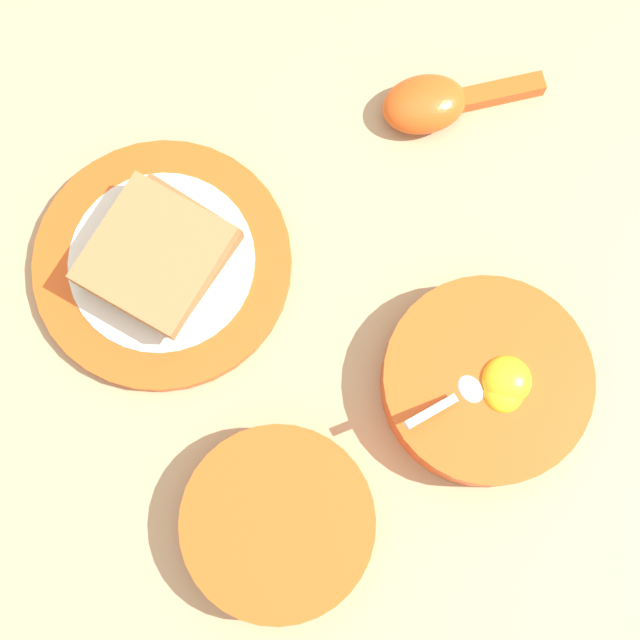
{
  "coord_description": "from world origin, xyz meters",
  "views": [
    {
      "loc": [
        0.16,
        -0.2,
        0.77
      ],
      "look_at": [
        0.02,
        -0.1,
        0.02
      ],
      "focal_mm": 50.0,
      "sensor_mm": 36.0,
      "label": 1
    }
  ],
  "objects_px": {
    "soup_spoon": "(434,103)",
    "congee_bowl": "(278,523)",
    "toast_sandwich": "(158,255)",
    "toast_plate": "(163,263)",
    "egg_bowl": "(486,381)"
  },
  "relations": [
    {
      "from": "toast_plate",
      "to": "congee_bowl",
      "type": "distance_m",
      "value": 0.25
    },
    {
      "from": "toast_sandwich",
      "to": "soup_spoon",
      "type": "distance_m",
      "value": 0.29
    },
    {
      "from": "toast_sandwich",
      "to": "congee_bowl",
      "type": "xyz_separation_m",
      "value": [
        0.24,
        -0.05,
        -0.01
      ]
    },
    {
      "from": "toast_plate",
      "to": "soup_spoon",
      "type": "height_order",
      "value": "soup_spoon"
    },
    {
      "from": "toast_plate",
      "to": "toast_sandwich",
      "type": "xyz_separation_m",
      "value": [
        0.0,
        0.0,
        0.03
      ]
    },
    {
      "from": "soup_spoon",
      "to": "congee_bowl",
      "type": "bearing_deg",
      "value": -55.82
    },
    {
      "from": "soup_spoon",
      "to": "congee_bowl",
      "type": "distance_m",
      "value": 0.4
    },
    {
      "from": "egg_bowl",
      "to": "toast_plate",
      "type": "xyz_separation_m",
      "value": [
        -0.25,
        -0.17,
        -0.02
      ]
    },
    {
      "from": "toast_sandwich",
      "to": "soup_spoon",
      "type": "bearing_deg",
      "value": 86.02
    },
    {
      "from": "egg_bowl",
      "to": "soup_spoon",
      "type": "height_order",
      "value": "egg_bowl"
    },
    {
      "from": "toast_plate",
      "to": "soup_spoon",
      "type": "relative_size",
      "value": 1.47
    },
    {
      "from": "toast_sandwich",
      "to": "egg_bowl",
      "type": "bearing_deg",
      "value": 33.27
    },
    {
      "from": "egg_bowl",
      "to": "congee_bowl",
      "type": "height_order",
      "value": "egg_bowl"
    },
    {
      "from": "toast_plate",
      "to": "congee_bowl",
      "type": "relative_size",
      "value": 1.45
    },
    {
      "from": "soup_spoon",
      "to": "congee_bowl",
      "type": "height_order",
      "value": "congee_bowl"
    }
  ]
}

